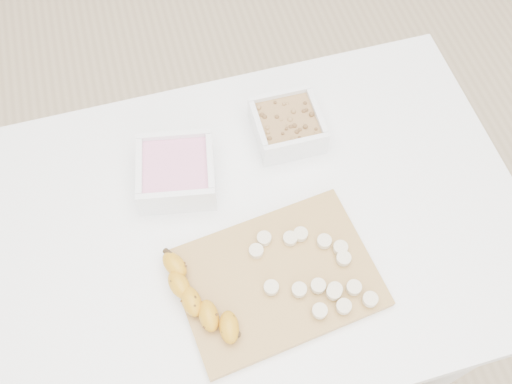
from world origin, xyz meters
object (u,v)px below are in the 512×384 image
object	(u,v)px
cutting_board	(277,278)
bowl_yogurt	(177,172)
bowl_granola	(287,125)
banana	(200,300)
table	(260,242)

from	to	relation	value
cutting_board	bowl_yogurt	bearing A→B (deg)	117.02
bowl_granola	bowl_yogurt	bearing A→B (deg)	-168.51
bowl_yogurt	bowl_granola	world-z (taller)	bowl_yogurt
banana	table	bearing A→B (deg)	27.52
bowl_yogurt	banana	size ratio (longest dim) A/B	0.87
table	bowl_granola	distance (m)	0.24
table	bowl_yogurt	distance (m)	0.22
bowl_yogurt	bowl_granola	size ratio (longest dim) A/B	1.26
table	bowl_yogurt	bearing A→B (deg)	135.55
bowl_yogurt	bowl_granola	xyz separation A→B (m)	(0.23, 0.05, -0.00)
bowl_yogurt	banana	bearing A→B (deg)	-93.10
bowl_yogurt	cutting_board	distance (m)	0.28
table	bowl_yogurt	xyz separation A→B (m)	(-0.13, 0.13, 0.13)
table	cutting_board	xyz separation A→B (m)	(-0.00, -0.12, 0.10)
cutting_board	banana	distance (m)	0.14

